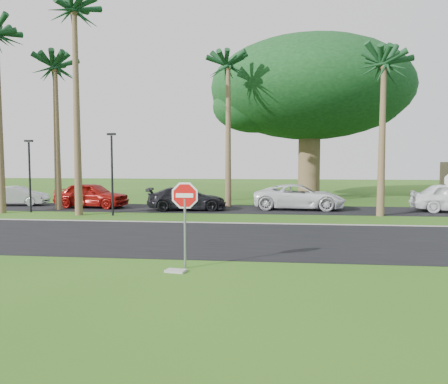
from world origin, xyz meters
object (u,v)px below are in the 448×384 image
Objects in this scene: stop_sign_near at (185,207)px; car_dark at (187,199)px; car_minivan at (299,197)px; car_red at (92,195)px; car_silver at (17,196)px.

car_dark is (-2.86, 14.55, -1.06)m from stop_sign_near.
car_dark is 0.86× the size of car_minivan.
car_red is at bearing 94.88° from car_minivan.
car_minivan is at bearing -80.56° from car_red.
stop_sign_near is 22.06m from car_silver.
stop_sign_near is 0.65× the size of car_silver.
car_silver is 5.70m from car_red.
car_silver is 0.81× the size of car_dark.
stop_sign_near is at bearing -178.26° from car_dark.
car_red is (-9.41, 15.39, -0.94)m from stop_sign_near.
stop_sign_near is 0.54× the size of car_red.
car_dark is at bearing 103.16° from car_minivan.
car_dark reaches higher than car_silver.
car_red reaches higher than car_dark.
car_silver is 0.82× the size of car_red.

